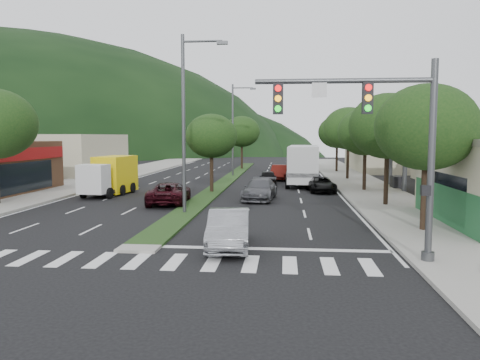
# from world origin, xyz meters

# --- Properties ---
(ground) EXTENTS (160.00, 160.00, 0.00)m
(ground) POSITION_xyz_m (0.00, 0.00, 0.00)
(ground) COLOR black
(ground) RESTS_ON ground
(sidewalk_right) EXTENTS (5.00, 90.00, 0.15)m
(sidewalk_right) POSITION_xyz_m (12.50, 25.00, 0.07)
(sidewalk_right) COLOR gray
(sidewalk_right) RESTS_ON ground
(sidewalk_left) EXTENTS (6.00, 90.00, 0.15)m
(sidewalk_left) POSITION_xyz_m (-13.00, 25.00, 0.07)
(sidewalk_left) COLOR gray
(sidewalk_left) RESTS_ON ground
(median) EXTENTS (1.60, 56.00, 0.12)m
(median) POSITION_xyz_m (0.00, 28.00, 0.06)
(median) COLOR #1F3814
(median) RESTS_ON ground
(crosswalk) EXTENTS (19.00, 2.20, 0.01)m
(crosswalk) POSITION_xyz_m (0.00, -2.00, 0.01)
(crosswalk) COLOR silver
(crosswalk) RESTS_ON ground
(traffic_signal) EXTENTS (6.12, 0.40, 7.00)m
(traffic_signal) POSITION_xyz_m (9.03, -1.54, 4.65)
(traffic_signal) COLOR #47494C
(traffic_signal) RESTS_ON ground
(gas_canopy) EXTENTS (12.20, 8.20, 5.25)m
(gas_canopy) POSITION_xyz_m (19.00, 22.00, 4.65)
(gas_canopy) COLOR silver
(gas_canopy) RESTS_ON ground
(bldg_left_far) EXTENTS (9.00, 14.00, 4.60)m
(bldg_left_far) POSITION_xyz_m (-19.00, 34.00, 2.30)
(bldg_left_far) COLOR #BFB898
(bldg_left_far) RESTS_ON ground
(bldg_right_far) EXTENTS (10.00, 16.00, 5.20)m
(bldg_right_far) POSITION_xyz_m (19.50, 44.00, 2.60)
(bldg_right_far) COLOR #BFB898
(bldg_right_far) RESTS_ON ground
(tree_r_a) EXTENTS (4.60, 4.60, 6.63)m
(tree_r_a) POSITION_xyz_m (12.00, 4.00, 4.82)
(tree_r_a) COLOR black
(tree_r_a) RESTS_ON sidewalk_right
(tree_r_b) EXTENTS (4.80, 4.80, 6.94)m
(tree_r_b) POSITION_xyz_m (12.00, 12.00, 5.04)
(tree_r_b) COLOR black
(tree_r_b) RESTS_ON sidewalk_right
(tree_r_c) EXTENTS (4.40, 4.40, 6.48)m
(tree_r_c) POSITION_xyz_m (12.00, 20.00, 4.75)
(tree_r_c) COLOR black
(tree_r_c) RESTS_ON sidewalk_right
(tree_r_d) EXTENTS (5.00, 5.00, 7.17)m
(tree_r_d) POSITION_xyz_m (12.00, 30.00, 5.18)
(tree_r_d) COLOR black
(tree_r_d) RESTS_ON sidewalk_right
(tree_r_e) EXTENTS (4.60, 4.60, 6.71)m
(tree_r_e) POSITION_xyz_m (12.00, 40.00, 4.89)
(tree_r_e) COLOR black
(tree_r_e) RESTS_ON sidewalk_right
(tree_med_near) EXTENTS (4.00, 4.00, 6.02)m
(tree_med_near) POSITION_xyz_m (0.00, 18.00, 4.43)
(tree_med_near) COLOR black
(tree_med_near) RESTS_ON median
(tree_med_far) EXTENTS (4.80, 4.80, 6.94)m
(tree_med_far) POSITION_xyz_m (0.00, 44.00, 5.01)
(tree_med_far) COLOR black
(tree_med_far) RESTS_ON median
(streetlight_near) EXTENTS (2.60, 0.25, 10.00)m
(streetlight_near) POSITION_xyz_m (0.21, 8.00, 5.58)
(streetlight_near) COLOR #47494C
(streetlight_near) RESTS_ON ground
(streetlight_mid) EXTENTS (2.60, 0.25, 10.00)m
(streetlight_mid) POSITION_xyz_m (0.21, 33.00, 5.58)
(streetlight_mid) COLOR #47494C
(streetlight_mid) RESTS_ON ground
(sedan_silver) EXTENTS (1.92, 4.66, 1.50)m
(sedan_silver) POSITION_xyz_m (3.45, 0.28, 0.75)
(sedan_silver) COLOR #929499
(sedan_silver) RESTS_ON ground
(suv_maroon) EXTENTS (2.82, 5.34, 1.43)m
(suv_maroon) POSITION_xyz_m (-1.83, 11.85, 0.72)
(suv_maroon) COLOR black
(suv_maroon) RESTS_ON ground
(car_queue_a) EXTENTS (1.63, 3.82, 1.29)m
(car_queue_a) POSITION_xyz_m (4.16, 24.42, 0.64)
(car_queue_a) COLOR black
(car_queue_a) RESTS_ON ground
(car_queue_b) EXTENTS (2.52, 5.17, 1.45)m
(car_queue_b) POSITION_xyz_m (3.96, 14.42, 0.72)
(car_queue_b) COLOR #4F5054
(car_queue_b) RESTS_ON ground
(car_queue_c) EXTENTS (2.00, 4.68, 1.50)m
(car_queue_c) POSITION_xyz_m (5.19, 29.42, 0.75)
(car_queue_c) COLOR #56130E
(car_queue_c) RESTS_ON ground
(car_queue_d) EXTENTS (2.29, 4.43, 1.19)m
(car_queue_d) POSITION_xyz_m (8.57, 19.42, 0.60)
(car_queue_d) COLOR black
(car_queue_d) RESTS_ON ground
(box_truck) EXTENTS (2.82, 6.06, 2.89)m
(box_truck) POSITION_xyz_m (-7.38, 16.16, 1.37)
(box_truck) COLOR silver
(box_truck) RESTS_ON ground
(motorhome) EXTENTS (3.35, 9.35, 3.53)m
(motorhome) POSITION_xyz_m (7.38, 24.73, 1.88)
(motorhome) COLOR #BEBEBE
(motorhome) RESTS_ON ground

